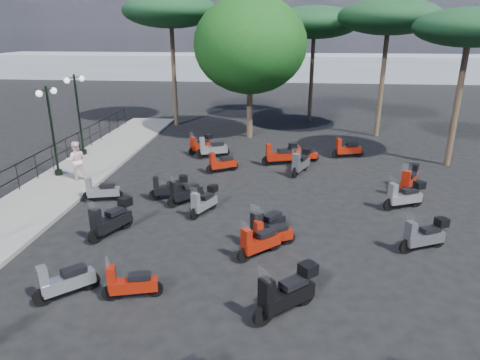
# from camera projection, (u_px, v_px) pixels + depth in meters

# --- Properties ---
(ground) EXTENTS (120.00, 120.00, 0.00)m
(ground) POSITION_uv_depth(u_px,v_px,m) (191.00, 243.00, 13.43)
(ground) COLOR black
(ground) RESTS_ON ground
(sidewalk) EXTENTS (3.00, 30.00, 0.15)m
(sidewalk) POSITION_uv_depth(u_px,v_px,m) (44.00, 197.00, 16.81)
(sidewalk) COLOR slate
(sidewalk) RESTS_ON ground
(railing) EXTENTS (0.04, 26.04, 1.10)m
(railing) POSITION_uv_depth(u_px,v_px,m) (6.00, 178.00, 16.47)
(railing) COLOR black
(railing) RESTS_ON sidewalk
(lamp_post_1) EXTENTS (0.44, 1.14, 3.91)m
(lamp_post_1) POSITION_uv_depth(u_px,v_px,m) (52.00, 126.00, 18.38)
(lamp_post_1) COLOR black
(lamp_post_1) RESTS_ON sidewalk
(lamp_post_2) EXTENTS (0.63, 1.13, 4.06)m
(lamp_post_2) POSITION_uv_depth(u_px,v_px,m) (78.00, 110.00, 21.44)
(lamp_post_2) COLOR black
(lamp_post_2) RESTS_ON sidewalk
(pedestrian_far) EXTENTS (0.98, 0.88, 1.67)m
(pedestrian_far) POSITION_uv_depth(u_px,v_px,m) (76.00, 160.00, 18.34)
(pedestrian_far) COLOR silver
(pedestrian_far) RESTS_ON sidewalk
(scooter_2) EXTENTS (1.03, 1.68, 1.45)m
(scooter_2) POSITION_uv_depth(u_px,v_px,m) (111.00, 220.00, 13.75)
(scooter_2) COLOR black
(scooter_2) RESTS_ON ground
(scooter_3) EXTENTS (1.51, 0.63, 1.22)m
(scooter_3) POSITION_uv_depth(u_px,v_px,m) (101.00, 191.00, 16.47)
(scooter_3) COLOR black
(scooter_3) RESTS_ON ground
(scooter_4) EXTENTS (1.51, 0.73, 1.25)m
(scooter_4) POSITION_uv_depth(u_px,v_px,m) (169.00, 188.00, 16.66)
(scooter_4) COLOR black
(scooter_4) RESTS_ON ground
(scooter_5) EXTENTS (1.13, 1.27, 1.24)m
(scooter_5) POSITION_uv_depth(u_px,v_px,m) (201.00, 145.00, 22.78)
(scooter_5) COLOR black
(scooter_5) RESTS_ON ground
(scooter_7) EXTENTS (1.48, 0.61, 1.20)m
(scooter_7) POSITION_uv_depth(u_px,v_px,m) (130.00, 284.00, 10.54)
(scooter_7) COLOR black
(scooter_7) RESTS_ON ground
(scooter_8) EXTENTS (1.28, 1.18, 1.31)m
(scooter_8) POSITION_uv_depth(u_px,v_px,m) (65.00, 282.00, 10.58)
(scooter_8) COLOR black
(scooter_8) RESTS_ON ground
(scooter_9) EXTENTS (1.20, 1.22, 1.29)m
(scooter_9) POSITION_uv_depth(u_px,v_px,m) (185.00, 193.00, 16.22)
(scooter_9) COLOR black
(scooter_9) RESTS_ON ground
(scooter_10) EXTENTS (0.86, 1.42, 1.22)m
(scooter_10) POSITION_uv_depth(u_px,v_px,m) (204.00, 202.00, 15.37)
(scooter_10) COLOR black
(scooter_10) RESTS_ON ground
(scooter_11) EXTENTS (1.70, 0.85, 1.41)m
(scooter_11) POSITION_uv_depth(u_px,v_px,m) (212.00, 149.00, 21.93)
(scooter_11) COLOR black
(scooter_11) RESTS_ON ground
(scooter_13) EXTENTS (1.51, 1.38, 1.49)m
(scooter_13) POSITION_uv_depth(u_px,v_px,m) (286.00, 294.00, 9.92)
(scooter_13) COLOR black
(scooter_13) RESTS_ON ground
(scooter_14) EXTENTS (1.11, 1.58, 1.44)m
(scooter_14) POSITION_uv_depth(u_px,v_px,m) (266.00, 226.00, 13.41)
(scooter_14) COLOR black
(scooter_14) RESTS_ON ground
(scooter_15) EXTENTS (1.41, 0.94, 1.27)m
(scooter_15) POSITION_uv_depth(u_px,v_px,m) (222.00, 163.00, 19.76)
(scooter_15) COLOR black
(scooter_15) RESTS_ON ground
(scooter_16) EXTENTS (1.73, 0.76, 1.41)m
(scooter_16) POSITION_uv_depth(u_px,v_px,m) (280.00, 155.00, 20.77)
(scooter_16) COLOR black
(scooter_16) RESTS_ON ground
(scooter_19) EXTENTS (1.27, 1.17, 1.30)m
(scooter_19) POSITION_uv_depth(u_px,v_px,m) (259.00, 243.00, 12.50)
(scooter_19) COLOR black
(scooter_19) RESTS_ON ground
(scooter_20) EXTENTS (1.40, 0.86, 1.22)m
(scooter_20) POSITION_uv_depth(u_px,v_px,m) (271.00, 235.00, 13.00)
(scooter_20) COLOR black
(scooter_20) RESTS_ON ground
(scooter_21) EXTENTS (0.93, 1.62, 1.37)m
(scooter_21) POSITION_uv_depth(u_px,v_px,m) (301.00, 163.00, 19.57)
(scooter_21) COLOR black
(scooter_21) RESTS_ON ground
(scooter_22) EXTENTS (1.39, 0.76, 1.18)m
(scooter_22) POSITION_uv_depth(u_px,v_px,m) (305.00, 155.00, 21.15)
(scooter_22) COLOR black
(scooter_22) RESTS_ON ground
(scooter_25) EXTENTS (1.52, 0.86, 1.29)m
(scooter_25) POSITION_uv_depth(u_px,v_px,m) (424.00, 236.00, 12.82)
(scooter_25) COLOR black
(scooter_25) RESTS_ON ground
(scooter_26) EXTENTS (1.58, 0.87, 1.33)m
(scooter_26) POSITION_uv_depth(u_px,v_px,m) (405.00, 196.00, 15.78)
(scooter_26) COLOR black
(scooter_26) RESTS_ON ground
(scooter_27) EXTENTS (1.03, 1.62, 1.41)m
(scooter_27) POSITION_uv_depth(u_px,v_px,m) (409.00, 181.00, 17.29)
(scooter_27) COLOR black
(scooter_27) RESTS_ON ground
(scooter_28) EXTENTS (1.63, 0.73, 1.33)m
(scooter_28) POSITION_uv_depth(u_px,v_px,m) (347.00, 149.00, 21.95)
(scooter_28) COLOR black
(scooter_28) RESTS_ON ground
(broadleaf_tree) EXTENTS (6.52, 6.52, 8.18)m
(broadleaf_tree) POSITION_uv_depth(u_px,v_px,m) (250.00, 45.00, 24.46)
(broadleaf_tree) COLOR #38281E
(broadleaf_tree) RESTS_ON ground
(pine_0) EXTENTS (6.12, 6.12, 7.74)m
(pine_0) POSITION_uv_depth(u_px,v_px,m) (314.00, 23.00, 28.54)
(pine_0) COLOR #38281E
(pine_0) RESTS_ON ground
(pine_1) EXTENTS (5.82, 5.82, 7.94)m
(pine_1) POSITION_uv_depth(u_px,v_px,m) (389.00, 17.00, 24.21)
(pine_1) COLOR #38281E
(pine_1) RESTS_ON ground
(pine_2) EXTENTS (6.06, 6.06, 8.39)m
(pine_2) POSITION_uv_depth(u_px,v_px,m) (171.00, 11.00, 26.98)
(pine_2) COLOR #38281E
(pine_2) RESTS_ON ground
(pine_3) EXTENTS (4.91, 4.91, 7.23)m
(pine_3) POSITION_uv_depth(u_px,v_px,m) (470.00, 28.00, 18.82)
(pine_3) COLOR #38281E
(pine_3) RESTS_ON ground
(distant_hills) EXTENTS (70.00, 8.00, 3.00)m
(distant_hills) POSITION_uv_depth(u_px,v_px,m) (263.00, 67.00, 55.05)
(distant_hills) COLOR gray
(distant_hills) RESTS_ON ground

